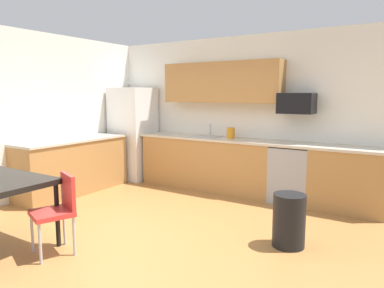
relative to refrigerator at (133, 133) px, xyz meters
name	(u,v)px	position (x,y,z in m)	size (l,w,h in m)	color
ground_plane	(148,235)	(2.18, -2.22, -0.91)	(12.00, 12.00, 0.00)	#9E6B38
wall_back	(242,114)	(2.18, 0.43, 0.44)	(5.80, 0.10, 2.70)	white
wall_left	(14,117)	(-0.47, -2.22, 0.44)	(0.10, 5.80, 2.70)	white
cabinet_run_back	(207,164)	(1.68, 0.08, -0.46)	(2.49, 0.60, 0.90)	#AD7A42
cabinet_run_back_right	(348,180)	(4.05, 0.08, -0.46)	(1.06, 0.60, 0.90)	#AD7A42
cabinet_run_left	(73,167)	(-0.12, -1.42, -0.46)	(0.60, 2.00, 0.90)	#AD7A42
countertop_back	(233,140)	(2.18, 0.08, 0.01)	(4.80, 0.64, 0.04)	beige
countertop_left	(72,140)	(-0.12, -1.42, 0.01)	(0.64, 2.00, 0.04)	beige
upper_cabinets_back	(221,82)	(1.88, 0.21, 0.99)	(2.20, 0.34, 0.70)	#AD7A42
refrigerator	(133,133)	(0.00, 0.00, 0.00)	(0.76, 0.70, 1.82)	white
oven_range	(292,173)	(3.22, 0.08, -0.46)	(0.60, 0.60, 0.91)	#999BA0
microwave	(297,103)	(3.22, 0.18, 0.64)	(0.54, 0.36, 0.32)	black
sink_basin	(205,140)	(1.64, 0.08, -0.03)	(0.48, 0.40, 0.14)	#A5A8AD
sink_faucet	(210,130)	(1.64, 0.26, 0.13)	(0.02, 0.02, 0.24)	#B2B5BA
chair_near_table	(58,207)	(1.68, -3.09, -0.41)	(0.52, 0.52, 0.85)	red
trash_bin	(289,220)	(3.71, -1.62, -0.61)	(0.36, 0.36, 0.60)	black
kettle	(231,134)	(2.12, 0.13, 0.11)	(0.14, 0.14, 0.20)	orange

